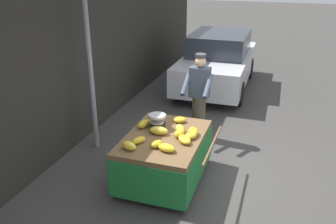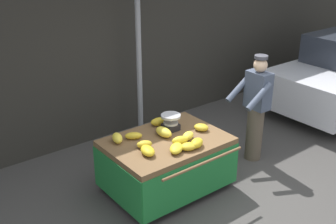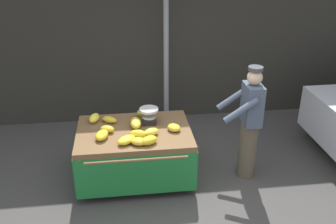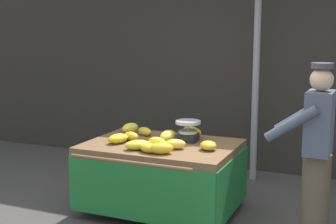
# 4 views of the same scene
# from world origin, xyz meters

# --- Properties ---
(ground_plane) EXTENTS (60.00, 60.00, 0.00)m
(ground_plane) POSITION_xyz_m (0.00, 0.00, 0.00)
(ground_plane) COLOR #423F3D
(back_wall) EXTENTS (16.00, 0.24, 3.76)m
(back_wall) POSITION_xyz_m (0.00, 2.85, 1.88)
(back_wall) COLOR #2D2B26
(back_wall) RESTS_ON ground
(street_pole) EXTENTS (0.09, 0.09, 3.02)m
(street_pole) POSITION_xyz_m (0.15, 2.32, 1.51)
(street_pole) COLOR gray
(street_pole) RESTS_ON ground
(banana_cart) EXTENTS (1.64, 1.36, 0.79)m
(banana_cart) POSITION_xyz_m (-0.51, 0.72, 0.58)
(banana_cart) COLOR brown
(banana_cart) RESTS_ON ground
(weighing_scale) EXTENTS (0.28, 0.28, 0.23)m
(weighing_scale) POSITION_xyz_m (-0.27, 0.92, 0.91)
(weighing_scale) COLOR black
(weighing_scale) RESTS_ON banana_cart
(banana_bunch_0) EXTENTS (0.25, 0.21, 0.10)m
(banana_bunch_0) POSITION_xyz_m (-0.27, 0.55, 0.84)
(banana_bunch_0) COLOR yellow
(banana_bunch_0) RESTS_ON banana_cart
(banana_bunch_1) EXTENTS (0.28, 0.24, 0.11)m
(banana_bunch_1) POSITION_xyz_m (-0.33, 0.31, 0.85)
(banana_bunch_1) COLOR gold
(banana_bunch_1) RESTS_ON banana_cart
(banana_bunch_2) EXTENTS (0.25, 0.17, 0.12)m
(banana_bunch_2) POSITION_xyz_m (-0.46, 0.49, 0.85)
(banana_bunch_2) COLOR yellow
(banana_bunch_2) RESTS_ON banana_cart
(banana_bunch_3) EXTENTS (0.31, 0.30, 0.10)m
(banana_bunch_3) POSITION_xyz_m (-0.62, 0.37, 0.84)
(banana_bunch_3) COLOR yellow
(banana_bunch_3) RESTS_ON banana_cart
(banana_bunch_4) EXTENTS (0.26, 0.22, 0.10)m
(banana_bunch_4) POSITION_xyz_m (-0.85, 1.01, 0.84)
(banana_bunch_4) COLOR gold
(banana_bunch_4) RESTS_ON banana_cart
(banana_bunch_5) EXTENTS (0.29, 0.21, 0.12)m
(banana_bunch_5) POSITION_xyz_m (-0.31, 1.14, 0.85)
(banana_bunch_5) COLOR gold
(banana_bunch_5) RESTS_ON banana_cart
(banana_bunch_6) EXTENTS (0.20, 0.27, 0.12)m
(banana_bunch_6) POSITION_xyz_m (-1.07, 1.06, 0.85)
(banana_bunch_6) COLOR yellow
(banana_bunch_6) RESTS_ON banana_cart
(banana_bunch_7) EXTENTS (0.25, 0.26, 0.10)m
(banana_bunch_7) POSITION_xyz_m (0.06, 0.64, 0.84)
(banana_bunch_7) COLOR gold
(banana_bunch_7) RESTS_ON banana_cart
(banana_bunch_8) EXTENTS (0.16, 0.30, 0.13)m
(banana_bunch_8) POSITION_xyz_m (-0.48, 0.83, 0.85)
(banana_bunch_8) COLOR yellow
(banana_bunch_8) RESTS_ON banana_cart
(banana_bunch_9) EXTENTS (0.22, 0.30, 0.10)m
(banana_bunch_9) POSITION_xyz_m (-0.95, 0.54, 0.84)
(banana_bunch_9) COLOR gold
(banana_bunch_9) RESTS_ON banana_cart
(banana_bunch_10) EXTENTS (0.23, 0.19, 0.10)m
(banana_bunch_10) POSITION_xyz_m (-0.88, 0.71, 0.84)
(banana_bunch_10) COLOR gold
(banana_bunch_10) RESTS_ON banana_cart
(banana_bunch_11) EXTENTS (0.26, 0.23, 0.09)m
(banana_bunch_11) POSITION_xyz_m (-0.46, 0.31, 0.84)
(banana_bunch_11) COLOR gold
(banana_bunch_11) RESTS_ON banana_cart
(vendor_person) EXTENTS (0.59, 0.52, 1.71)m
(vendor_person) POSITION_xyz_m (1.12, 0.57, 0.87)
(vendor_person) COLOR brown
(vendor_person) RESTS_ON ground
(parked_car) EXTENTS (3.91, 1.76, 1.51)m
(parked_car) POSITION_xyz_m (4.43, 0.83, 0.75)
(parked_car) COLOR silver
(parked_car) RESTS_ON ground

